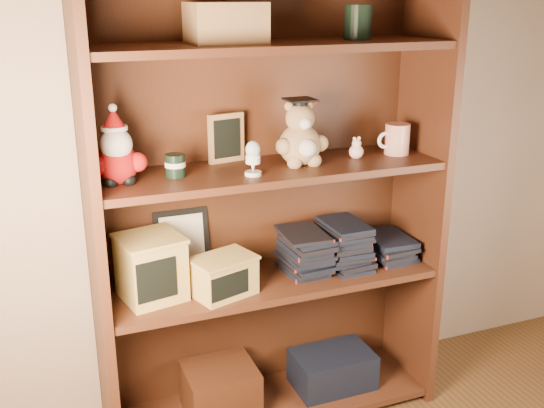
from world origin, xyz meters
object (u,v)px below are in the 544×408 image
Objects in this scene: grad_teddy_bear at (301,139)px; teacher_mug at (396,139)px; bookcase at (266,211)px; treats_box at (151,267)px.

grad_teddy_bear is 1.84× the size of teacher_mug.
bookcase is 0.53m from teacher_mug.
grad_teddy_bear is (0.10, -0.06, 0.26)m from bookcase.
bookcase is at bearing 7.04° from treats_box.
teacher_mug is (0.48, -0.05, 0.23)m from bookcase.
bookcase reaches higher than teacher_mug.
bookcase is 0.28m from grad_teddy_bear.
treats_box is (-0.89, -0.00, -0.35)m from teacher_mug.
teacher_mug is at bearing -6.07° from bookcase.
teacher_mug is at bearing 1.05° from grad_teddy_bear.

